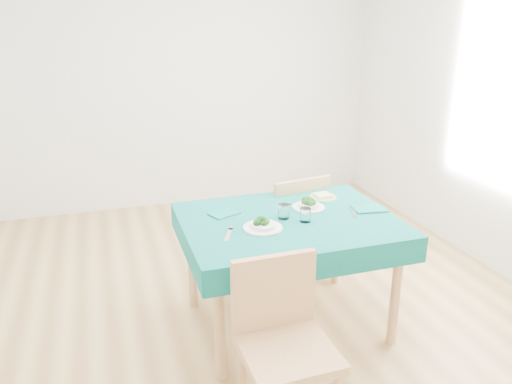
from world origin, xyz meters
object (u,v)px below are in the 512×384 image
object	(u,v)px
table	(288,272)
chair_near	(288,330)
bowl_far	(309,204)
chair_far	(288,206)
side_plate	(323,197)
bowl_near	(263,223)

from	to	relation	value
table	chair_near	bearing A→B (deg)	-111.29
chair_near	bowl_far	size ratio (longest dim) A/B	5.11
chair_far	table	bearing A→B (deg)	60.20
chair_near	chair_far	size ratio (longest dim) A/B	0.96
chair_far	side_plate	xyz separation A→B (m)	(0.12, -0.37, 0.19)
bowl_near	bowl_far	world-z (taller)	bowl_near
chair_near	bowl_near	xyz separation A→B (m)	(0.11, 0.73, 0.24)
side_plate	table	bearing A→B (deg)	-141.75
bowl_far	side_plate	bearing A→B (deg)	41.73
table	side_plate	size ratio (longest dim) A/B	6.95
chair_far	side_plate	distance (m)	0.43
chair_far	bowl_near	xyz separation A→B (m)	(-0.46, -0.76, 0.22)
bowl_far	chair_far	bearing A→B (deg)	83.11
chair_near	side_plate	xyz separation A→B (m)	(0.69, 1.12, 0.21)
chair_near	table	bearing A→B (deg)	67.68
bowl_far	side_plate	size ratio (longest dim) A/B	1.13
chair_far	bowl_far	size ratio (longest dim) A/B	5.31
table	bowl_near	bearing A→B (deg)	-154.57
chair_near	bowl_near	size ratio (longest dim) A/B	4.65
chair_near	side_plate	distance (m)	1.33
chair_far	bowl_near	world-z (taller)	chair_far
bowl_near	table	bearing A→B (deg)	25.43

